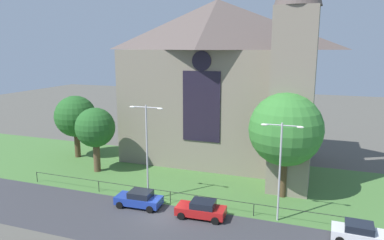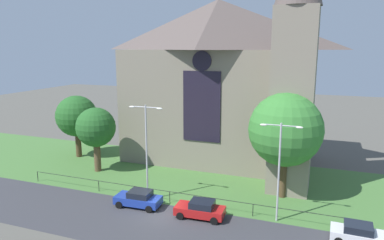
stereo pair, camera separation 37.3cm
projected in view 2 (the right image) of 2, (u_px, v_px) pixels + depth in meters
ground at (199, 177)px, 40.44m from camera, size 160.00×160.00×0.00m
road_asphalt at (151, 225)px, 29.42m from camera, size 120.00×8.00×0.01m
grass_verge at (193, 183)px, 38.61m from camera, size 120.00×20.00×0.01m
church_building at (222, 80)px, 44.65m from camera, size 23.20×16.20×26.00m
iron_railing at (170, 193)px, 33.46m from camera, size 31.32×0.07×1.13m
tree_left_near at (96, 128)px, 41.31m from camera, size 4.55×4.55×7.54m
tree_right_near at (286, 130)px, 33.67m from camera, size 6.95×6.95×10.20m
tree_left_far at (77, 116)px, 46.81m from camera, size 5.35×5.35×8.16m
streetlamp_near at (146, 141)px, 33.19m from camera, size 3.37×0.26×9.15m
streetlamp_far at (279, 160)px, 29.13m from camera, size 3.37×0.26×8.38m
parked_car_blue at (139, 199)px, 32.74m from camera, size 4.28×2.19×1.51m
parked_car_red at (200, 209)px, 30.61m from camera, size 4.28×2.20×1.51m
parked_car_white at (360, 234)px, 26.53m from camera, size 4.25×2.12×1.51m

